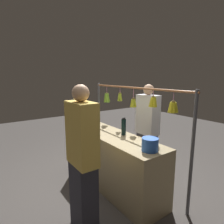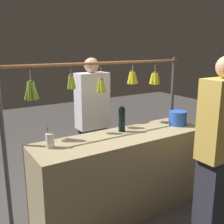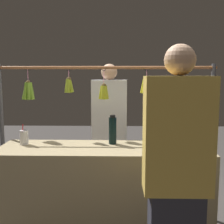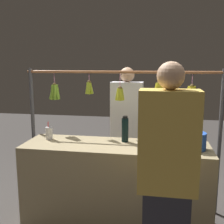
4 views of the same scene
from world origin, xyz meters
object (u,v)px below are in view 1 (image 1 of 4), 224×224
(drink_cup, at_px, (94,121))
(blue_bucket, at_px, (150,144))
(vendor_person, at_px, (147,132))
(water_bottle, at_px, (124,127))
(customer_person, at_px, (83,161))

(drink_cup, bearing_deg, blue_bucket, 176.40)
(vendor_person, bearing_deg, drink_cup, 38.68)
(blue_bucket, relative_size, vendor_person, 0.12)
(water_bottle, relative_size, drink_cup, 1.43)
(drink_cup, bearing_deg, water_bottle, -176.73)
(customer_person, bearing_deg, water_bottle, -65.89)
(blue_bucket, bearing_deg, drink_cup, -3.60)
(water_bottle, bearing_deg, vendor_person, -85.04)
(vendor_person, distance_m, customer_person, 1.61)
(water_bottle, bearing_deg, customer_person, 114.11)
(blue_bucket, bearing_deg, vendor_person, -43.91)
(vendor_person, height_order, customer_person, customer_person)
(water_bottle, distance_m, vendor_person, 0.62)
(blue_bucket, distance_m, drink_cup, 1.56)
(drink_cup, height_order, vendor_person, vendor_person)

